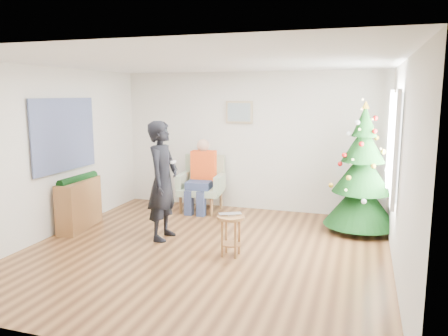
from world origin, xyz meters
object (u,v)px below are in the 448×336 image
(christmas_tree, at_px, (362,174))
(stool, at_px, (231,235))
(console, at_px, (79,204))
(armchair, at_px, (202,190))
(standing_man, at_px, (163,181))

(christmas_tree, xyz_separation_m, stool, (-1.66, -1.68, -0.65))
(christmas_tree, relative_size, stool, 3.71)
(christmas_tree, height_order, stool, christmas_tree)
(christmas_tree, distance_m, console, 4.60)
(armchair, bearing_deg, stool, -65.85)
(stool, relative_size, standing_man, 0.31)
(stool, distance_m, console, 2.77)
(christmas_tree, bearing_deg, stool, -134.60)
(christmas_tree, height_order, console, christmas_tree)
(stool, height_order, console, console)
(christmas_tree, height_order, armchair, christmas_tree)
(stool, relative_size, armchair, 0.54)
(stool, bearing_deg, christmas_tree, 45.40)
(standing_man, xyz_separation_m, console, (-1.54, 0.04, -0.50))
(stool, distance_m, armchair, 2.43)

